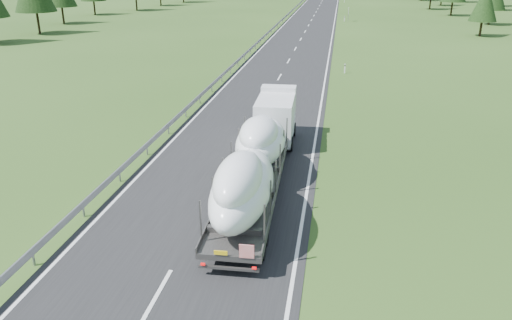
# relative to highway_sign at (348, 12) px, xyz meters

# --- Properties ---
(ground) EXTENTS (400.00, 400.00, 0.00)m
(ground) POSITION_rel_highway_sign_xyz_m (-7.20, -80.00, -1.81)
(ground) COLOR #2A4717
(ground) RESTS_ON ground
(road_surface) EXTENTS (10.00, 400.00, 0.02)m
(road_surface) POSITION_rel_highway_sign_xyz_m (-7.20, 20.00, -1.80)
(road_surface) COLOR black
(road_surface) RESTS_ON ground
(guardrail) EXTENTS (0.10, 400.00, 0.76)m
(guardrail) POSITION_rel_highway_sign_xyz_m (-12.50, 19.94, -1.21)
(guardrail) COLOR slate
(guardrail) RESTS_ON ground
(highway_sign) EXTENTS (0.08, 0.90, 2.60)m
(highway_sign) POSITION_rel_highway_sign_xyz_m (0.00, 0.00, 0.00)
(highway_sign) COLOR slate
(highway_sign) RESTS_ON ground
(boat_truck) EXTENTS (2.84, 17.63, 3.80)m
(boat_truck) POSITION_rel_highway_sign_xyz_m (-5.12, -79.74, 0.22)
(boat_truck) COLOR silver
(boat_truck) RESTS_ON ground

